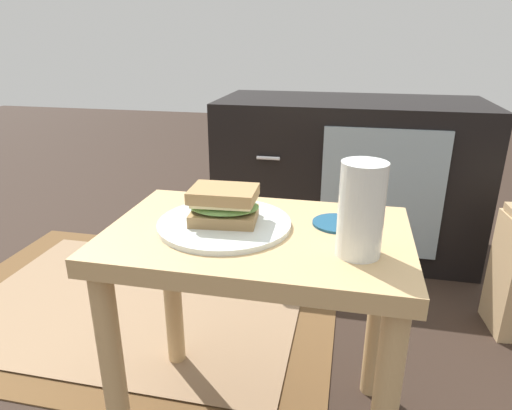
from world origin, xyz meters
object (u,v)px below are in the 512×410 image
Objects in this scene: plate at (224,224)px; sandwich_front at (224,205)px; beer_glass at (361,211)px; coaster at (337,223)px; tv_cabinet at (346,176)px.

plate is 0.04m from sandwich_front.
beer_glass reaches higher than coaster.
sandwich_front is at bearing 165.15° from beer_glass.
plate is at bearing 12.34° from sandwich_front.
tv_cabinet is at bearing 77.13° from sandwich_front.
beer_glass is (0.03, -1.01, 0.25)m from tv_cabinet.
plate is at bearing -165.90° from coaster.
coaster is at bearing 108.39° from beer_glass.
tv_cabinet reaches higher than coaster.
tv_cabinet is 3.80× the size of plate.
sandwich_front reaches higher than coaster.
tv_cabinet is 6.10× the size of beer_glass.
beer_glass is 1.69× the size of coaster.
plate is 0.21m from coaster.
tv_cabinet is 1.04m from beer_glass.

